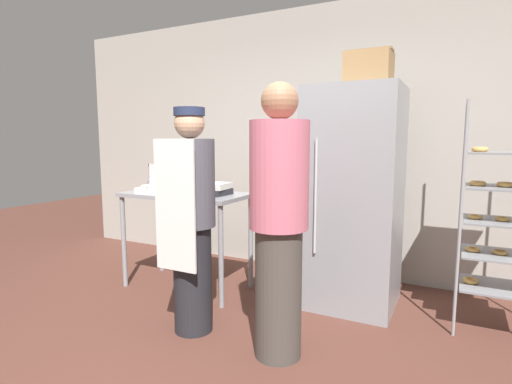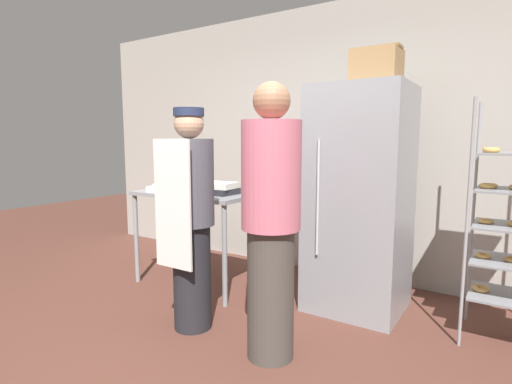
{
  "view_description": "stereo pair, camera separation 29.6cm",
  "coord_description": "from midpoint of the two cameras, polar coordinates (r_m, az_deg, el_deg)",
  "views": [
    {
      "loc": [
        1.34,
        -1.81,
        1.39
      ],
      "look_at": [
        -0.0,
        0.8,
        1.01
      ],
      "focal_mm": 28.0,
      "sensor_mm": 36.0,
      "label": 1
    },
    {
      "loc": [
        1.6,
        -1.67,
        1.39
      ],
      "look_at": [
        -0.0,
        0.8,
        1.01
      ],
      "focal_mm": 28.0,
      "sensor_mm": 36.0,
      "label": 2
    }
  ],
  "objects": [
    {
      "name": "refrigerator",
      "position": [
        3.39,
        11.25,
        -0.92
      ],
      "size": [
        0.74,
        0.73,
        1.82
      ],
      "color": "gray",
      "rests_on": "ground_plane"
    },
    {
      "name": "blender_pitcher",
      "position": [
        4.19,
        -16.36,
        1.96
      ],
      "size": [
        0.13,
        0.13,
        0.25
      ],
      "color": "#99999E",
      "rests_on": "prep_counter"
    },
    {
      "name": "binder_stack",
      "position": [
        3.63,
        -8.78,
        0.46
      ],
      "size": [
        0.34,
        0.28,
        0.11
      ],
      "color": "#232328",
      "rests_on": "prep_counter"
    },
    {
      "name": "person_customer",
      "position": [
        2.5,
        -0.11,
        -4.24
      ],
      "size": [
        0.37,
        0.37,
        1.75
      ],
      "color": "#47423D",
      "rests_on": "ground_plane"
    },
    {
      "name": "ground_plane",
      "position": [
        2.67,
        -12.17,
        -24.27
      ],
      "size": [
        14.0,
        14.0,
        0.0
      ],
      "primitive_type": "plane",
      "color": "brown"
    },
    {
      "name": "prep_counter",
      "position": [
        3.81,
        -12.15,
        -1.82
      ],
      "size": [
        1.17,
        0.61,
        0.91
      ],
      "color": "gray",
      "rests_on": "ground_plane"
    },
    {
      "name": "donut_box",
      "position": [
        3.89,
        -16.43,
        0.58
      ],
      "size": [
        0.3,
        0.22,
        0.26
      ],
      "color": "silver",
      "rests_on": "prep_counter"
    },
    {
      "name": "back_wall",
      "position": [
        4.27,
        7.06,
        7.09
      ],
      "size": [
        6.4,
        0.12,
        2.75
      ],
      "primitive_type": "cube",
      "color": "#ADA89E",
      "rests_on": "ground_plane"
    },
    {
      "name": "baking_rack",
      "position": [
        3.28,
        29.63,
        -3.57
      ],
      "size": [
        0.56,
        0.5,
        1.67
      ],
      "color": "#93969B",
      "rests_on": "ground_plane"
    },
    {
      "name": "person_baker",
      "position": [
        2.91,
        -12.18,
        -3.68
      ],
      "size": [
        0.34,
        0.36,
        1.62
      ],
      "color": "#232328",
      "rests_on": "ground_plane"
    },
    {
      "name": "cardboard_storage_box",
      "position": [
        3.46,
        13.37,
        16.71
      ],
      "size": [
        0.36,
        0.3,
        0.29
      ],
      "color": "#937047",
      "rests_on": "refrigerator"
    }
  ]
}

